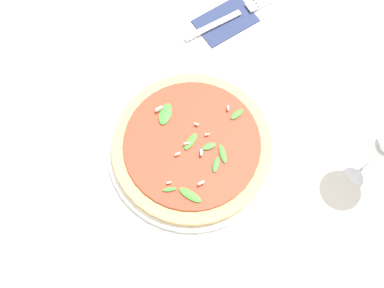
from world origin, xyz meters
The scene contains 4 objects.
ground_plane centered at (0.00, 0.00, 0.00)m, with size 6.00×6.00×0.00m, color silver.
pizza_arugula_main centered at (-0.01, -0.02, 0.02)m, with size 0.31×0.31×0.05m.
napkin centered at (0.25, 0.12, 0.00)m, with size 0.14×0.11×0.01m.
fork centered at (0.25, 0.12, 0.01)m, with size 0.20×0.08×0.00m.
Camera 1 is at (-0.23, -0.21, 0.78)m, focal length 42.00 mm.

